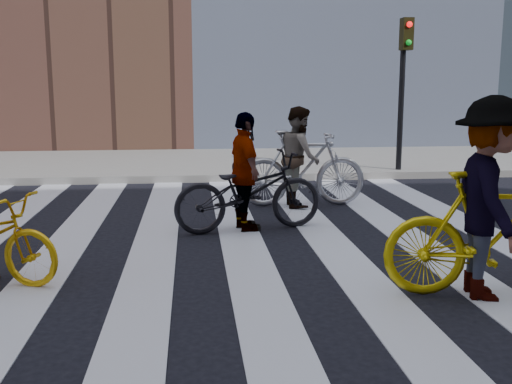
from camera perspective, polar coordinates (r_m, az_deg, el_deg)
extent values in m
plane|color=black|center=(7.37, -5.44, -5.42)|extent=(100.00, 100.00, 0.00)
cube|color=gray|center=(14.72, -5.86, 2.75)|extent=(100.00, 5.00, 0.15)
cube|color=silver|center=(7.53, -18.15, -5.50)|extent=(0.55, 10.00, 0.01)
cube|color=silver|center=(7.38, -9.73, -5.45)|extent=(0.55, 10.00, 0.01)
cube|color=silver|center=(7.39, -1.15, -5.27)|extent=(0.55, 10.00, 0.01)
cube|color=silver|center=(7.56, 7.21, -4.99)|extent=(0.55, 10.00, 0.01)
cube|color=silver|center=(7.89, 15.04, -4.64)|extent=(0.55, 10.00, 0.01)
cube|color=silver|center=(8.34, 22.12, -4.24)|extent=(0.55, 10.00, 0.01)
cylinder|color=black|center=(13.27, 13.65, 8.31)|extent=(0.12, 0.12, 3.20)
cube|color=black|center=(13.17, 14.14, 14.38)|extent=(0.22, 0.28, 0.65)
sphere|color=red|center=(13.04, 14.41, 15.21)|extent=(0.12, 0.12, 0.12)
sphere|color=#0CCC26|center=(13.01, 14.34, 13.63)|extent=(0.12, 0.12, 0.12)
imported|color=#B6B6C0|center=(9.82, 4.42, 2.27)|extent=(2.09, 0.61, 1.25)
imported|color=#DCBC0C|center=(6.00, 21.58, -3.84)|extent=(2.06, 0.91, 1.20)
imported|color=black|center=(8.13, -0.70, 0.05)|extent=(2.18, 1.15, 1.09)
imported|color=slate|center=(9.78, 4.15, 3.38)|extent=(0.63, 0.80, 1.63)
imported|color=slate|center=(5.91, 21.37, -0.60)|extent=(0.91, 1.33, 1.89)
imported|color=slate|center=(8.08, -1.05, 1.90)|extent=(0.59, 1.01, 1.62)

